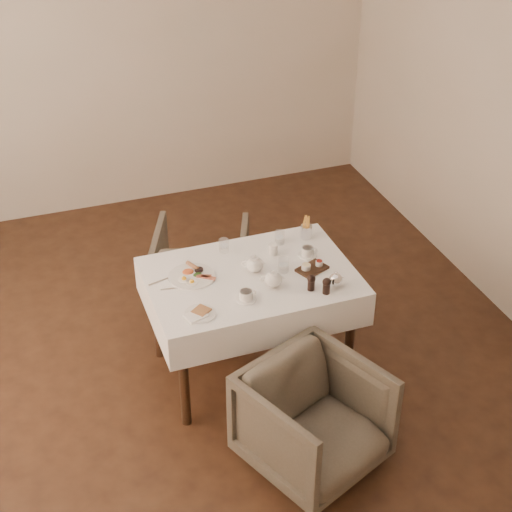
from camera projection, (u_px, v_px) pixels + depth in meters
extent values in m
plane|color=black|center=(206.00, 372.00, 5.22)|extent=(5.00, 5.00, 0.00)
plane|color=#C3B49D|center=(112.00, 45.00, 6.40)|extent=(4.50, 0.00, 4.50)
cube|color=black|center=(251.00, 280.00, 4.85)|extent=(1.20, 0.80, 0.04)
cube|color=white|center=(251.00, 291.00, 4.90)|extent=(1.28, 0.88, 0.23)
cylinder|color=black|center=(157.00, 314.00, 5.17)|extent=(0.06, 0.06, 0.70)
cylinder|color=black|center=(308.00, 282.00, 5.48)|extent=(0.06, 0.06, 0.70)
cylinder|color=black|center=(184.00, 379.00, 4.64)|extent=(0.06, 0.06, 0.70)
cylinder|color=black|center=(349.00, 340.00, 4.94)|extent=(0.06, 0.06, 0.70)
imported|color=#4D4538|center=(314.00, 420.00, 4.39)|extent=(0.91, 0.92, 0.64)
imported|color=#4D4538|center=(202.00, 268.00, 5.71)|extent=(0.87, 0.88, 0.62)
cylinder|color=white|center=(192.00, 276.00, 4.81)|extent=(0.29, 0.29, 0.01)
ellipsoid|color=#C45123|center=(188.00, 271.00, 4.84)|extent=(0.07, 0.07, 0.02)
cylinder|color=brown|center=(193.00, 266.00, 4.88)|extent=(0.07, 0.11, 0.03)
cylinder|color=black|center=(199.00, 270.00, 4.85)|extent=(0.05, 0.05, 0.02)
cube|color=maroon|center=(206.00, 277.00, 4.79)|extent=(0.10, 0.08, 0.01)
ellipsoid|color=#264C19|center=(198.00, 274.00, 4.81)|extent=(0.06, 0.05, 0.02)
cylinder|color=white|center=(200.00, 314.00, 4.50)|extent=(0.18, 0.18, 0.01)
cube|color=brown|center=(201.00, 311.00, 4.50)|extent=(0.12, 0.12, 0.01)
cube|color=white|center=(196.00, 316.00, 4.47)|extent=(0.14, 0.12, 0.02)
cylinder|color=white|center=(273.00, 249.00, 5.02)|extent=(0.07, 0.07, 0.07)
cylinder|color=white|center=(246.00, 299.00, 4.62)|extent=(0.12, 0.12, 0.01)
cylinder|color=white|center=(246.00, 295.00, 4.60)|extent=(0.08, 0.08, 0.05)
cylinder|color=#9C6346|center=(246.00, 291.00, 4.59)|extent=(0.07, 0.07, 0.00)
cylinder|color=white|center=(307.00, 255.00, 5.02)|extent=(0.12, 0.12, 0.01)
cylinder|color=white|center=(308.00, 251.00, 5.01)|extent=(0.10, 0.10, 0.05)
cylinder|color=#9C6346|center=(308.00, 248.00, 4.99)|extent=(0.07, 0.07, 0.00)
cylinder|color=silver|center=(224.00, 245.00, 5.04)|extent=(0.07, 0.07, 0.09)
cylinder|color=silver|center=(284.00, 265.00, 4.85)|extent=(0.08, 0.08, 0.09)
cylinder|color=silver|center=(280.00, 237.00, 5.12)|extent=(0.07, 0.07, 0.09)
cube|color=black|center=(312.00, 269.00, 4.88)|extent=(0.22, 0.19, 0.02)
cylinder|color=white|center=(306.00, 267.00, 4.86)|extent=(0.06, 0.06, 0.03)
cylinder|color=maroon|center=(319.00, 263.00, 4.89)|extent=(0.05, 0.05, 0.03)
cylinder|color=silver|center=(306.00, 232.00, 5.18)|extent=(0.08, 0.08, 0.09)
cube|color=silver|center=(162.00, 281.00, 4.78)|extent=(0.18, 0.06, 0.00)
cube|color=silver|center=(175.00, 288.00, 4.72)|extent=(0.17, 0.04, 0.00)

